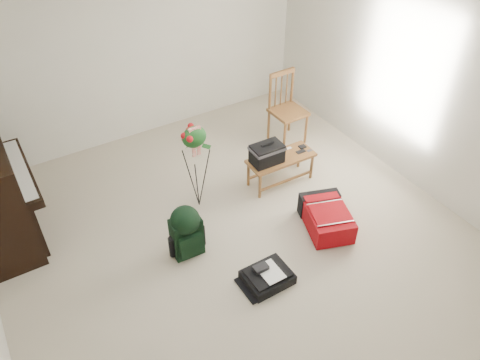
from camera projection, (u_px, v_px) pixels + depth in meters
floor at (241, 245)px, 5.29m from camera, size 5.00×5.50×0.01m
ceiling at (242, 29)px, 3.70m from camera, size 5.00×5.50×0.01m
wall_back at (135, 53)px, 6.31m from camera, size 5.00×0.04×2.50m
wall_right at (423, 91)px, 5.50m from camera, size 0.04×5.50×2.50m
bench at (272, 155)px, 5.81m from camera, size 0.89×0.37×0.68m
dining_chair at (287, 109)px, 6.61m from camera, size 0.46×0.46×1.03m
red_suitcase at (324, 215)px, 5.44m from camera, size 0.66×0.82×0.29m
black_duffel at (267, 276)px, 4.85m from camera, size 0.48×0.39×0.20m
green_backpack at (186, 230)px, 4.97m from camera, size 0.34×0.32×0.65m
flower_stand at (197, 168)px, 5.45m from camera, size 0.37×0.37×1.17m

